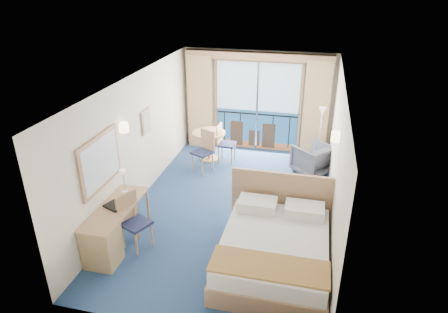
{
  "coord_description": "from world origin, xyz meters",
  "views": [
    {
      "loc": [
        1.53,
        -7.0,
        4.51
      ],
      "look_at": [
        -0.19,
        0.2,
        1.07
      ],
      "focal_mm": 32.0,
      "sensor_mm": 36.0,
      "label": 1
    }
  ],
  "objects_px": {
    "floor_lamp": "(321,122)",
    "round_table": "(209,139)",
    "armchair": "(312,159)",
    "desk_chair": "(132,218)",
    "table_chair_a": "(224,141)",
    "bed": "(275,248)",
    "desk": "(105,238)",
    "table_chair_b": "(205,148)",
    "nightstand": "(318,209)"
  },
  "relations": [
    {
      "from": "bed",
      "to": "floor_lamp",
      "type": "bearing_deg",
      "value": 81.74
    },
    {
      "from": "bed",
      "to": "armchair",
      "type": "bearing_deg",
      "value": 82.45
    },
    {
      "from": "desk",
      "to": "desk_chair",
      "type": "bearing_deg",
      "value": 58.76
    },
    {
      "from": "floor_lamp",
      "to": "desk",
      "type": "height_order",
      "value": "floor_lamp"
    },
    {
      "from": "table_chair_b",
      "to": "round_table",
      "type": "bearing_deg",
      "value": 122.63
    },
    {
      "from": "floor_lamp",
      "to": "round_table",
      "type": "height_order",
      "value": "floor_lamp"
    },
    {
      "from": "bed",
      "to": "desk_chair",
      "type": "xyz_separation_m",
      "value": [
        -2.52,
        -0.04,
        0.24
      ]
    },
    {
      "from": "nightstand",
      "to": "floor_lamp",
      "type": "height_order",
      "value": "floor_lamp"
    },
    {
      "from": "armchair",
      "to": "desk",
      "type": "bearing_deg",
      "value": 4.17
    },
    {
      "from": "nightstand",
      "to": "table_chair_a",
      "type": "distance_m",
      "value": 3.37
    },
    {
      "from": "bed",
      "to": "table_chair_a",
      "type": "xyz_separation_m",
      "value": [
        -1.79,
        3.78,
        0.22
      ]
    },
    {
      "from": "desk",
      "to": "floor_lamp",
      "type": "bearing_deg",
      "value": 53.99
    },
    {
      "from": "nightstand",
      "to": "desk_chair",
      "type": "height_order",
      "value": "desk_chair"
    },
    {
      "from": "desk",
      "to": "table_chair_a",
      "type": "distance_m",
      "value": 4.43
    },
    {
      "from": "armchair",
      "to": "table_chair_a",
      "type": "xyz_separation_m",
      "value": [
        -2.27,
        0.17,
        0.19
      ]
    },
    {
      "from": "nightstand",
      "to": "table_chair_a",
      "type": "height_order",
      "value": "table_chair_a"
    },
    {
      "from": "bed",
      "to": "floor_lamp",
      "type": "relative_size",
      "value": 1.51
    },
    {
      "from": "armchair",
      "to": "desk_chair",
      "type": "xyz_separation_m",
      "value": [
        -3.0,
        -3.66,
        0.21
      ]
    },
    {
      "from": "round_table",
      "to": "desk_chair",
      "type": "bearing_deg",
      "value": -95.22
    },
    {
      "from": "nightstand",
      "to": "round_table",
      "type": "height_order",
      "value": "round_table"
    },
    {
      "from": "desk",
      "to": "nightstand",
      "type": "bearing_deg",
      "value": 30.07
    },
    {
      "from": "nightstand",
      "to": "floor_lamp",
      "type": "xyz_separation_m",
      "value": [
        -0.06,
        2.69,
        0.87
      ]
    },
    {
      "from": "nightstand",
      "to": "floor_lamp",
      "type": "relative_size",
      "value": 0.37
    },
    {
      "from": "table_chair_a",
      "to": "bed",
      "type": "bearing_deg",
      "value": -152.67
    },
    {
      "from": "desk",
      "to": "table_chair_b",
      "type": "distance_m",
      "value": 3.77
    },
    {
      "from": "armchair",
      "to": "round_table",
      "type": "height_order",
      "value": "round_table"
    },
    {
      "from": "floor_lamp",
      "to": "table_chair_b",
      "type": "relative_size",
      "value": 1.48
    },
    {
      "from": "nightstand",
      "to": "round_table",
      "type": "xyz_separation_m",
      "value": [
        -2.84,
        2.29,
        0.3
      ]
    },
    {
      "from": "round_table",
      "to": "desk",
      "type": "bearing_deg",
      "value": -98.44
    },
    {
      "from": "bed",
      "to": "desk",
      "type": "relative_size",
      "value": 1.4
    },
    {
      "from": "nightstand",
      "to": "table_chair_b",
      "type": "bearing_deg",
      "value": 148.79
    },
    {
      "from": "nightstand",
      "to": "table_chair_a",
      "type": "xyz_separation_m",
      "value": [
        -2.46,
        2.29,
        0.28
      ]
    },
    {
      "from": "armchair",
      "to": "table_chair_b",
      "type": "distance_m",
      "value": 2.64
    },
    {
      "from": "armchair",
      "to": "table_chair_a",
      "type": "distance_m",
      "value": 2.28
    },
    {
      "from": "bed",
      "to": "desk_chair",
      "type": "relative_size",
      "value": 2.23
    },
    {
      "from": "nightstand",
      "to": "desk",
      "type": "xyz_separation_m",
      "value": [
        -3.48,
        -2.01,
        0.15
      ]
    },
    {
      "from": "table_chair_a",
      "to": "table_chair_b",
      "type": "xyz_separation_m",
      "value": [
        -0.33,
        -0.6,
        0.02
      ]
    },
    {
      "from": "floor_lamp",
      "to": "bed",
      "type": "bearing_deg",
      "value": -98.26
    },
    {
      "from": "round_table",
      "to": "table_chair_a",
      "type": "relative_size",
      "value": 0.86
    },
    {
      "from": "table_chair_a",
      "to": "round_table",
      "type": "bearing_deg",
      "value": 92.67
    },
    {
      "from": "bed",
      "to": "floor_lamp",
      "type": "distance_m",
      "value": 4.3
    },
    {
      "from": "armchair",
      "to": "table_chair_a",
      "type": "height_order",
      "value": "table_chair_a"
    },
    {
      "from": "bed",
      "to": "desk",
      "type": "xyz_separation_m",
      "value": [
        -2.81,
        -0.52,
        0.08
      ]
    },
    {
      "from": "desk",
      "to": "round_table",
      "type": "height_order",
      "value": "same"
    },
    {
      "from": "nightstand",
      "to": "round_table",
      "type": "distance_m",
      "value": 3.66
    },
    {
      "from": "armchair",
      "to": "floor_lamp",
      "type": "bearing_deg",
      "value": -150.03
    },
    {
      "from": "table_chair_a",
      "to": "table_chair_b",
      "type": "height_order",
      "value": "table_chair_b"
    },
    {
      "from": "desk_chair",
      "to": "table_chair_a",
      "type": "bearing_deg",
      "value": 13.16
    },
    {
      "from": "desk",
      "to": "round_table",
      "type": "bearing_deg",
      "value": 81.56
    },
    {
      "from": "armchair",
      "to": "desk_chair",
      "type": "bearing_deg",
      "value": 3.33
    }
  ]
}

